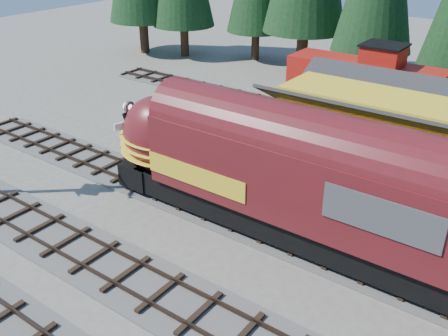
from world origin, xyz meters
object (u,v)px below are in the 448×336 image
Objects in this scene: depot at (401,138)px; pickup_truck_a at (235,147)px; caboose at (364,89)px; locomotive at (263,174)px; pickup_truck_b at (198,117)px.

pickup_truck_a is (-8.38, -1.80, -2.07)m from depot.
caboose is at bearing -37.14° from pickup_truck_a.
caboose is at bearing 122.63° from depot.
caboose is 10.10m from pickup_truck_a.
pickup_truck_a is (-3.58, -9.30, -1.64)m from caboose.
locomotive is at bearing -150.99° from pickup_truck_a.
locomotive is at bearing -119.41° from depot.
depot is at bearing -93.98° from pickup_truck_a.
pickup_truck_b is at bearing 142.38° from locomotive.
depot is 1.31× the size of caboose.
locomotive is 1.71× the size of caboose.
pickup_truck_a is at bearing -167.90° from depot.
locomotive is 11.82m from pickup_truck_b.
depot is 1.97× the size of pickup_truck_b.
caboose is (-4.80, 7.50, -0.44)m from depot.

